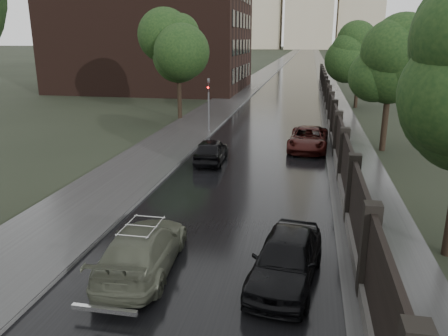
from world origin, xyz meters
TOP-DOWN VIEW (x-y plane):
  - road at (0.00, 190.00)m, footprint 8.00×420.00m
  - sidewalk_left at (-6.00, 190.00)m, footprint 4.00×420.00m
  - verge_right at (5.50, 190.00)m, footprint 3.00×420.00m
  - fence_right at (4.60, 32.01)m, footprint 0.45×75.72m
  - tree_left_far at (-8.00, 30.00)m, footprint 4.25×4.25m
  - tree_right_b at (7.50, 22.00)m, footprint 4.08×4.08m
  - tree_right_c at (7.50, 40.00)m, footprint 4.08×4.08m
  - traffic_light at (-4.30, 24.99)m, footprint 0.16×0.32m
  - brick_building at (-18.00, 52.00)m, footprint 24.00×18.00m
  - volga_sedan at (-1.80, 5.21)m, footprint 2.28×4.91m
  - hatchback_left at (-2.42, 17.32)m, footprint 1.80×4.04m
  - car_right_near at (2.45, 5.34)m, footprint 2.28×4.51m
  - car_right_far at (2.94, 21.29)m, footprint 2.59×5.17m

SIDE VIEW (x-z plane):
  - road at x=0.00m, z-range 0.00..0.02m
  - verge_right at x=5.50m, z-range 0.00..0.08m
  - sidewalk_left at x=-6.00m, z-range 0.00..0.16m
  - hatchback_left at x=-2.42m, z-range 0.00..1.35m
  - volga_sedan at x=-1.80m, z-range 0.00..1.39m
  - car_right_far at x=2.94m, z-range 0.00..1.40m
  - car_right_near at x=2.45m, z-range 0.00..1.47m
  - fence_right at x=4.60m, z-range -0.34..2.36m
  - traffic_light at x=-4.30m, z-range 0.40..4.40m
  - tree_right_b at x=7.50m, z-range 1.44..8.46m
  - tree_right_c at x=7.50m, z-range 1.44..8.46m
  - tree_left_far at x=-8.00m, z-range 1.55..8.94m
  - brick_building at x=-18.00m, z-range 0.00..20.00m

